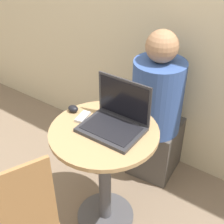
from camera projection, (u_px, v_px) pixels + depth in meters
name	position (u px, v px, depth m)	size (l,w,h in m)	color
ground_plane	(106.00, 216.00, 2.11)	(12.00, 12.00, 0.00)	#7F6B56
round_table	(105.00, 161.00, 1.83)	(0.61, 0.61, 0.73)	#4C4C51
laptop	(116.00, 119.00, 1.69)	(0.33, 0.25, 0.27)	#2D2D33
cell_phone	(83.00, 117.00, 1.79)	(0.07, 0.12, 0.02)	silver
computer_mouse	(73.00, 109.00, 1.84)	(0.06, 0.05, 0.04)	black
person_seated	(158.00, 118.00, 2.24)	(0.37, 0.54, 1.14)	#4C4742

